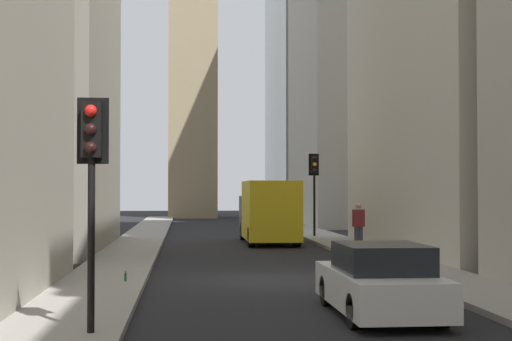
# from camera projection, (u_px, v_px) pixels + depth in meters

# --- Properties ---
(ground_plane) EXTENTS (135.00, 135.00, 0.00)m
(ground_plane) POSITION_uv_depth(u_px,v_px,m) (273.00, 280.00, 20.52)
(ground_plane) COLOR black
(sidewalk_right) EXTENTS (90.00, 2.20, 0.14)m
(sidewalk_right) POSITION_uv_depth(u_px,v_px,m) (105.00, 279.00, 20.10)
(sidewalk_right) COLOR gray
(sidewalk_right) RESTS_ON ground_plane
(sidewalk_left) EXTENTS (90.00, 2.20, 0.14)m
(sidewalk_left) POSITION_uv_depth(u_px,v_px,m) (434.00, 276.00, 20.94)
(sidewalk_left) COLOR gray
(sidewalk_left) RESTS_ON ground_plane
(building_left_far) EXTENTS (13.17, 10.00, 27.07)m
(building_left_far) POSITION_uv_depth(u_px,v_px,m) (371.00, 32.00, 53.14)
(building_left_far) COLOR #B7B2A5
(building_left_far) RESTS_ON ground_plane
(church_spire) EXTENTS (4.58, 4.58, 33.94)m
(church_spire) POSITION_uv_depth(u_px,v_px,m) (193.00, 15.00, 66.07)
(church_spire) COLOR #9E8966
(church_spire) RESTS_ON ground_plane
(delivery_truck) EXTENTS (6.46, 2.25, 2.84)m
(delivery_truck) POSITION_uv_depth(u_px,v_px,m) (268.00, 211.00, 34.64)
(delivery_truck) COLOR yellow
(delivery_truck) RESTS_ON ground_plane
(sedan_white) EXTENTS (4.30, 1.78, 1.42)m
(sedan_white) POSITION_uv_depth(u_px,v_px,m) (380.00, 282.00, 14.71)
(sedan_white) COLOR silver
(sedan_white) RESTS_ON ground_plane
(traffic_light_foreground) EXTENTS (0.43, 0.52, 3.85)m
(traffic_light_foreground) POSITION_uv_depth(u_px,v_px,m) (92.00, 159.00, 12.34)
(traffic_light_foreground) COLOR black
(traffic_light_foreground) RESTS_ON sidewalk_right
(traffic_light_midblock) EXTENTS (0.43, 0.52, 4.13)m
(traffic_light_midblock) POSITION_uv_depth(u_px,v_px,m) (314.00, 175.00, 37.91)
(traffic_light_midblock) COLOR black
(traffic_light_midblock) RESTS_ON sidewalk_left
(pedestrian) EXTENTS (0.26, 0.44, 1.82)m
(pedestrian) POSITION_uv_depth(u_px,v_px,m) (358.00, 224.00, 28.79)
(pedestrian) COLOR #33333D
(pedestrian) RESTS_ON sidewalk_left
(discarded_bottle) EXTENTS (0.07, 0.07, 0.27)m
(discarded_bottle) POSITION_uv_depth(u_px,v_px,m) (125.00, 277.00, 19.13)
(discarded_bottle) COLOR #236033
(discarded_bottle) RESTS_ON sidewalk_right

